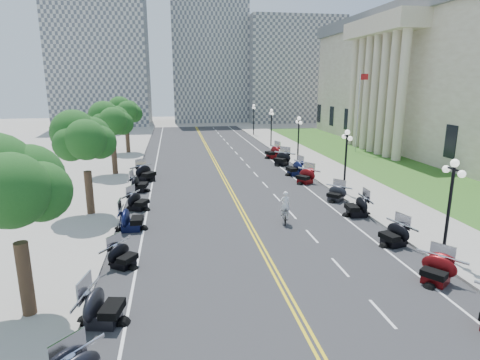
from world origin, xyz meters
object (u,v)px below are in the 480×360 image
civic_building (465,79)px  bicycle (285,216)px  flagpole (358,112)px  cyclist_rider (285,195)px  motorcycle_n_3 (437,269)px

civic_building → bicycle: bearing=-141.6°
flagpole → cyclist_rider: 28.56m
flagpole → motorcycle_n_3: (-11.28, -32.12, -4.33)m
flagpole → bicycle: flagpole is taller
flagpole → cyclist_rider: bearing=-123.7°
flagpole → cyclist_rider: flagpole is taller
bicycle → motorcycle_n_3: bearing=-50.0°
civic_building → motorcycle_n_3: size_ratio=26.65×
motorcycle_n_3 → cyclist_rider: cyclist_rider is taller
motorcycle_n_3 → flagpole: bearing=124.7°
cyclist_rider → civic_building: bearing=-141.6°
motorcycle_n_3 → civic_building: bearing=105.9°
flagpole → bicycle: bearing=-123.7°
civic_building → cyclist_rider: 38.63m
civic_building → bicycle: civic_building is taller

